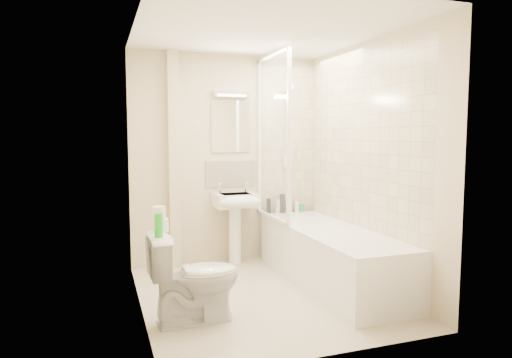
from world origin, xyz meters
name	(u,v)px	position (x,y,z in m)	size (l,w,h in m)	color
floor	(263,295)	(0.00, 0.00, 0.00)	(2.50, 2.50, 0.00)	beige
wall_back	(226,159)	(0.00, 1.25, 1.20)	(2.20, 0.02, 2.40)	beige
wall_left	(138,169)	(-1.10, 0.00, 1.20)	(0.02, 2.50, 2.40)	beige
wall_right	(368,164)	(1.10, 0.00, 1.20)	(0.02, 2.50, 2.40)	beige
ceiling	(263,30)	(0.00, 0.00, 2.40)	(2.20, 2.50, 0.02)	white
tile_back	(286,140)	(0.75, 1.24, 1.42)	(0.70, 0.01, 1.75)	beige
tile_right	(362,141)	(1.09, 0.10, 1.42)	(0.01, 2.10, 1.75)	beige
pipe_boxing	(174,161)	(-0.62, 1.19, 1.20)	(0.12, 0.12, 2.40)	beige
splashback	(231,174)	(0.05, 1.24, 1.03)	(0.60, 0.01, 0.30)	beige
mirror	(231,126)	(0.05, 1.24, 1.58)	(0.46, 0.01, 0.60)	white
strip_light	(231,94)	(0.05, 1.22, 1.95)	(0.42, 0.07, 0.07)	silver
bathtub	(330,255)	(0.75, 0.10, 0.29)	(0.70, 2.10, 0.55)	white
shower_screen	(273,138)	(0.40, 0.80, 1.45)	(0.04, 0.92, 1.80)	white
shower_fixture	(288,130)	(0.75, 1.19, 1.55)	(0.10, 0.16, 0.99)	white
pedestal_sink	(237,208)	(0.05, 1.01, 0.66)	(0.48, 0.46, 0.94)	white
bottle_black_a	(269,206)	(0.49, 1.16, 0.64)	(0.05, 0.05, 0.18)	black
bottle_white_a	(278,206)	(0.61, 1.16, 0.63)	(0.05, 0.05, 0.16)	silver
bottle_black_b	(282,203)	(0.67, 1.16, 0.66)	(0.07, 0.07, 0.22)	black
bottle_blue	(284,207)	(0.69, 1.16, 0.62)	(0.04, 0.04, 0.14)	navy
bottle_cream	(290,204)	(0.77, 1.16, 0.65)	(0.06, 0.06, 0.19)	beige
bottle_white_b	(297,206)	(0.86, 1.16, 0.61)	(0.06, 0.06, 0.13)	white
bottle_green	(301,208)	(0.92, 1.16, 0.60)	(0.06, 0.06, 0.09)	green
toilet	(194,277)	(-0.72, -0.39, 0.36)	(0.72, 0.43, 0.72)	white
toilet_roll_lower	(161,225)	(-0.96, -0.28, 0.77)	(0.12, 0.12, 0.10)	white
toilet_roll_upper	(159,213)	(-0.98, -0.30, 0.87)	(0.10, 0.10, 0.10)	white
green_bottle	(159,225)	(-1.00, -0.48, 0.81)	(0.06, 0.06, 0.18)	green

